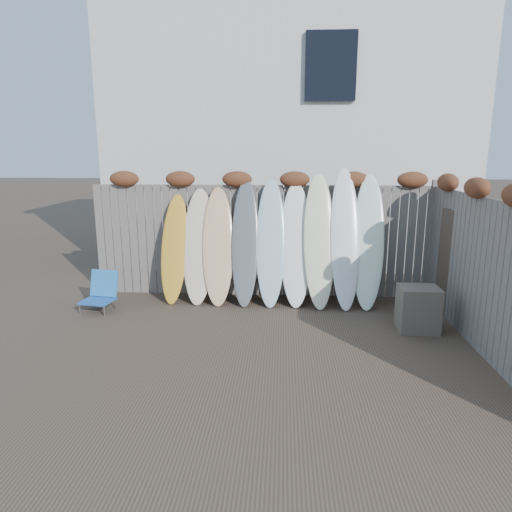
# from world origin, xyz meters

# --- Properties ---
(ground) EXTENTS (80.00, 80.00, 0.00)m
(ground) POSITION_xyz_m (0.00, 0.00, 0.00)
(ground) COLOR #493A2D
(back_fence) EXTENTS (6.05, 0.28, 2.24)m
(back_fence) POSITION_xyz_m (0.06, 2.39, 1.18)
(back_fence) COLOR slate
(back_fence) RESTS_ON ground
(right_fence) EXTENTS (0.28, 4.40, 2.24)m
(right_fence) POSITION_xyz_m (2.99, 0.25, 1.14)
(right_fence) COLOR slate
(right_fence) RESTS_ON ground
(house) EXTENTS (8.50, 5.50, 6.33)m
(house) POSITION_xyz_m (0.50, 6.50, 3.20)
(house) COLOR silver
(house) RESTS_ON ground
(beach_chair) EXTENTS (0.55, 0.58, 0.64)m
(beach_chair) POSITION_xyz_m (-2.59, 1.44, 0.30)
(beach_chair) COLOR #245FB4
(beach_chair) RESTS_ON ground
(wooden_crate) EXTENTS (0.57, 0.48, 0.66)m
(wooden_crate) POSITION_xyz_m (2.39, 0.82, 0.33)
(wooden_crate) COLOR #6A594F
(wooden_crate) RESTS_ON ground
(lattice_panel) EXTENTS (0.27, 1.12, 1.70)m
(lattice_panel) POSITION_xyz_m (3.05, 1.16, 0.85)
(lattice_panel) COLOR brown
(lattice_panel) RESTS_ON ground
(surfboard_0) EXTENTS (0.52, 0.70, 1.86)m
(surfboard_0) POSITION_xyz_m (-1.47, 2.00, 0.93)
(surfboard_0) COLOR gold
(surfboard_0) RESTS_ON ground
(surfboard_1) EXTENTS (0.54, 0.70, 1.96)m
(surfboard_1) POSITION_xyz_m (-1.04, 2.00, 0.98)
(surfboard_1) COLOR beige
(surfboard_1) RESTS_ON ground
(surfboard_2) EXTENTS (0.59, 0.74, 1.98)m
(surfboard_2) POSITION_xyz_m (-0.70, 1.96, 0.99)
(surfboard_2) COLOR #E5A36F
(surfboard_2) RESTS_ON ground
(surfboard_3) EXTENTS (0.47, 0.75, 2.11)m
(surfboard_3) POSITION_xyz_m (-0.23, 1.97, 1.06)
(surfboard_3) COLOR #555B62
(surfboard_3) RESTS_ON ground
(surfboard_4) EXTENTS (0.50, 0.75, 2.12)m
(surfboard_4) POSITION_xyz_m (0.20, 1.97, 1.06)
(surfboard_4) COLOR #AED4E1
(surfboard_4) RESTS_ON ground
(surfboard_5) EXTENTS (0.56, 0.75, 2.07)m
(surfboard_5) POSITION_xyz_m (0.63, 1.98, 1.03)
(surfboard_5) COLOR white
(surfboard_5) RESTS_ON ground
(surfboard_6) EXTENTS (0.56, 0.81, 2.22)m
(surfboard_6) POSITION_xyz_m (1.02, 1.92, 1.11)
(surfboard_6) COLOR #F7F6C4
(surfboard_6) RESTS_ON ground
(surfboard_7) EXTENTS (0.52, 0.83, 2.31)m
(surfboard_7) POSITION_xyz_m (1.44, 1.92, 1.16)
(surfboard_7) COLOR white
(surfboard_7) RESTS_ON ground
(surfboard_8) EXTENTS (0.60, 0.83, 2.21)m
(surfboard_8) POSITION_xyz_m (1.83, 1.94, 1.11)
(surfboard_8) COLOR white
(surfboard_8) RESTS_ON ground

